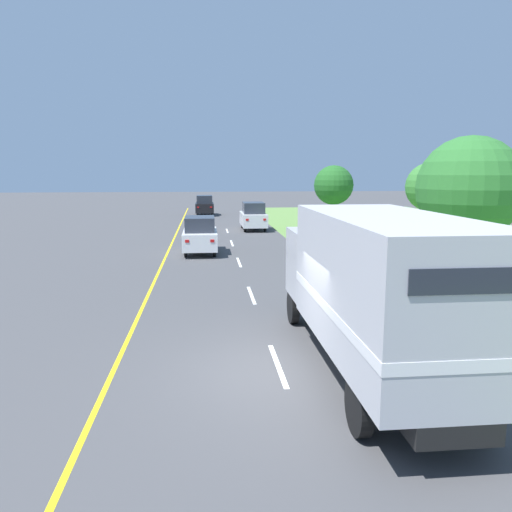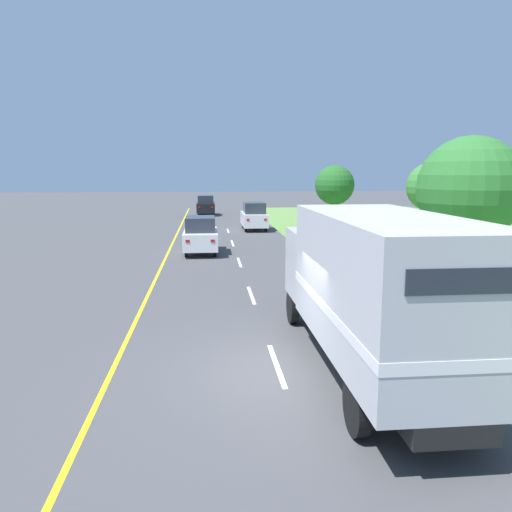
{
  "view_description": "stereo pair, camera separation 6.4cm",
  "coord_description": "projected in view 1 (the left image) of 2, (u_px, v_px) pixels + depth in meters",
  "views": [
    {
      "loc": [
        -1.6,
        -10.39,
        4.39
      ],
      "look_at": [
        0.3,
        8.29,
        1.2
      ],
      "focal_mm": 35.0,
      "sensor_mm": 36.0,
      "label": 1
    },
    {
      "loc": [
        -1.53,
        -10.39,
        4.39
      ],
      "look_at": [
        0.3,
        8.29,
        1.2
      ],
      "focal_mm": 35.0,
      "sensor_mm": 36.0,
      "label": 2
    }
  ],
  "objects": [
    {
      "name": "ground_plane",
      "position": [
        280.0,
        371.0,
        11.08
      ],
      "size": [
        200.0,
        200.0,
        0.0
      ],
      "primitive_type": "plane",
      "color": "#444447"
    },
    {
      "name": "grass_shoulder",
      "position": [
        464.0,
        246.0,
        29.69
      ],
      "size": [
        20.0,
        65.94,
        0.01
      ],
      "primitive_type": "cube",
      "color": "#608942",
      "rests_on": "ground"
    },
    {
      "name": "edge_line_yellow",
      "position": [
        168.0,
        251.0,
        27.96
      ],
      "size": [
        0.12,
        65.94,
        0.01
      ],
      "primitive_type": "cube",
      "color": "yellow",
      "rests_on": "ground"
    },
    {
      "name": "centre_dash_near",
      "position": [
        278.0,
        365.0,
        11.46
      ],
      "size": [
        0.12,
        2.6,
        0.01
      ],
      "primitive_type": "cube",
      "color": "white",
      "rests_on": "ground"
    },
    {
      "name": "centre_dash_mid_a",
      "position": [
        251.0,
        295.0,
        17.93
      ],
      "size": [
        0.12,
        2.6,
        0.01
      ],
      "primitive_type": "cube",
      "color": "white",
      "rests_on": "ground"
    },
    {
      "name": "centre_dash_mid_b",
      "position": [
        239.0,
        262.0,
        24.4
      ],
      "size": [
        0.12,
        2.6,
        0.01
      ],
      "primitive_type": "cube",
      "color": "white",
      "rests_on": "ground"
    },
    {
      "name": "centre_dash_far",
      "position": [
        232.0,
        243.0,
        30.88
      ],
      "size": [
        0.12,
        2.6,
        0.01
      ],
      "primitive_type": "cube",
      "color": "white",
      "rests_on": "ground"
    },
    {
      "name": "centre_dash_farthest",
      "position": [
        227.0,
        231.0,
        37.35
      ],
      "size": [
        0.12,
        2.6,
        0.01
      ],
      "primitive_type": "cube",
      "color": "white",
      "rests_on": "ground"
    },
    {
      "name": "horse_trailer_truck",
      "position": [
        373.0,
        285.0,
        10.66
      ],
      "size": [
        2.43,
        8.48,
        3.55
      ],
      "color": "black",
      "rests_on": "ground"
    },
    {
      "name": "lead_car_white",
      "position": [
        200.0,
        235.0,
        26.94
      ],
      "size": [
        1.8,
        4.02,
        1.99
      ],
      "color": "black",
      "rests_on": "ground"
    },
    {
      "name": "lead_car_white_ahead",
      "position": [
        253.0,
        216.0,
        37.82
      ],
      "size": [
        1.8,
        4.27,
        2.09
      ],
      "color": "black",
      "rests_on": "ground"
    },
    {
      "name": "lead_car_black_ahead",
      "position": [
        205.0,
        205.0,
        50.48
      ],
      "size": [
        1.8,
        3.93,
        2.01
      ],
      "color": "black",
      "rests_on": "ground"
    },
    {
      "name": "highway_sign",
      "position": [
        401.0,
        243.0,
        18.84
      ],
      "size": [
        1.85,
        0.09,
        2.75
      ],
      "color": "#9E9EA3",
      "rests_on": "ground"
    },
    {
      "name": "roadside_tree_near",
      "position": [
        469.0,
        189.0,
        22.49
      ],
      "size": [
        4.73,
        4.73,
        5.99
      ],
      "color": "brown",
      "rests_on": "ground"
    },
    {
      "name": "roadside_tree_mid",
      "position": [
        430.0,
        187.0,
        30.89
      ],
      "size": [
        2.99,
        2.99,
        4.95
      ],
      "color": "brown",
      "rests_on": "ground"
    },
    {
      "name": "roadside_tree_far",
      "position": [
        334.0,
        186.0,
        38.83
      ],
      "size": [
        3.06,
        3.06,
        4.87
      ],
      "color": "#4C3823",
      "rests_on": "ground"
    }
  ]
}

